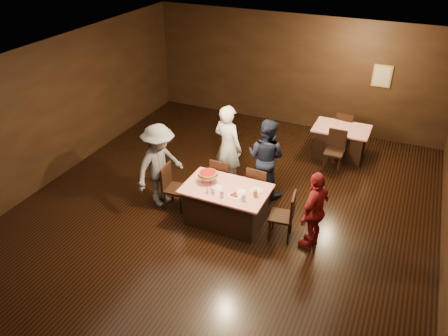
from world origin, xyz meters
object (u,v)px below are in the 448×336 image
(chair_end_left, at_px, (176,188))
(chair_far_right, at_px, (259,186))
(plate_empty, at_px, (257,190))
(glass_front_left, at_px, (222,194))
(back_table, at_px, (340,142))
(chair_back_far, at_px, (345,129))
(diner_red_shirt, at_px, (315,210))
(glass_amber, at_px, (255,194))
(diner_navy_hoodie, at_px, (266,158))
(diner_grey_knit, at_px, (160,166))
(glass_front_right, at_px, (243,198))
(chair_far_left, at_px, (223,177))
(diner_white_jacket, at_px, (228,147))
(pizza_stand, at_px, (208,174))
(chair_back_near, at_px, (334,151))
(chair_end_right, at_px, (281,215))
(main_table, at_px, (226,205))

(chair_end_left, bearing_deg, chair_far_right, -68.54)
(plate_empty, relative_size, glass_front_left, 1.79)
(back_table, xyz_separation_m, chair_far_right, (-1.06, -2.76, 0.09))
(chair_back_far, relative_size, diner_red_shirt, 0.62)
(chair_far_right, distance_m, glass_front_left, 1.17)
(back_table, distance_m, glass_amber, 3.69)
(glass_front_left, bearing_deg, diner_navy_hoodie, 79.65)
(chair_far_right, xyz_separation_m, diner_navy_hoodie, (-0.06, 0.52, 0.38))
(chair_back_far, relative_size, diner_grey_knit, 0.54)
(glass_front_right, bearing_deg, chair_far_left, 130.36)
(diner_red_shirt, bearing_deg, back_table, -162.35)
(back_table, height_order, chair_end_left, chair_end_left)
(chair_far_left, distance_m, plate_empty, 1.16)
(glass_amber, bearing_deg, diner_grey_knit, 177.66)
(diner_white_jacket, xyz_separation_m, glass_front_left, (0.55, -1.50, -0.10))
(diner_navy_hoodie, xyz_separation_m, glass_front_left, (-0.29, -1.57, -0.01))
(pizza_stand, bearing_deg, chair_back_near, 56.03)
(diner_red_shirt, distance_m, glass_front_right, 1.26)
(chair_far_left, height_order, chair_end_right, same)
(back_table, relative_size, diner_navy_hoodie, 0.76)
(chair_far_left, xyz_separation_m, diner_red_shirt, (2.08, -0.75, 0.29))
(back_table, height_order, chair_end_right, chair_end_right)
(chair_far_right, xyz_separation_m, diner_red_shirt, (1.28, -0.75, 0.29))
(diner_grey_knit, xyz_separation_m, plate_empty, (2.00, 0.12, -0.11))
(plate_empty, bearing_deg, main_table, -164.74)
(diner_white_jacket, xyz_separation_m, diner_red_shirt, (2.18, -1.20, -0.18))
(chair_far_left, relative_size, chair_back_near, 1.00)
(chair_far_right, xyz_separation_m, diner_white_jacket, (-0.90, 0.45, 0.46))
(chair_end_left, distance_m, glass_amber, 1.74)
(chair_far_right, distance_m, chair_end_right, 1.03)
(main_table, relative_size, chair_end_right, 1.68)
(back_table, relative_size, pizza_stand, 3.42)
(diner_grey_knit, bearing_deg, plate_empty, -70.19)
(pizza_stand, bearing_deg, diner_white_jacket, 94.77)
(glass_front_left, bearing_deg, back_table, 69.70)
(main_table, relative_size, diner_grey_knit, 0.91)
(glass_front_left, distance_m, glass_front_right, 0.40)
(glass_front_left, bearing_deg, glass_front_right, 7.13)
(chair_far_left, xyz_separation_m, glass_amber, (1.00, -0.80, 0.37))
(chair_end_left, distance_m, plate_empty, 1.68)
(chair_far_right, relative_size, glass_amber, 6.79)
(chair_far_left, relative_size, glass_front_left, 6.79)
(glass_amber, bearing_deg, chair_end_left, 178.32)
(chair_far_left, relative_size, glass_front_right, 6.79)
(main_table, height_order, back_table, same)
(main_table, xyz_separation_m, diner_white_jacket, (-0.50, 1.20, 0.55))
(diner_red_shirt, relative_size, glass_front_right, 10.86)
(pizza_stand, bearing_deg, diner_red_shirt, -1.36)
(back_table, xyz_separation_m, chair_end_right, (-0.36, -3.51, 0.09))
(back_table, xyz_separation_m, plate_empty, (-0.91, -3.36, 0.39))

